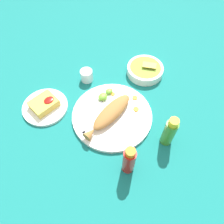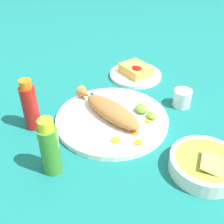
{
  "view_description": "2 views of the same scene",
  "coord_description": "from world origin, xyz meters",
  "px_view_note": "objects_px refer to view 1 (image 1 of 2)",
  "views": [
    {
      "loc": [
        -0.37,
        -0.38,
        0.85
      ],
      "look_at": [
        0.0,
        0.0,
        0.04
      ],
      "focal_mm": 35.0,
      "sensor_mm": 36.0,
      "label": 1
    },
    {
      "loc": [
        0.59,
        -0.42,
        0.56
      ],
      "look_at": [
        0.0,
        0.0,
        0.04
      ],
      "focal_mm": 45.0,
      "sensor_mm": 36.0,
      "label": 2
    }
  ],
  "objects_px": {
    "fork_near": "(97,127)",
    "fried_fish": "(110,114)",
    "fork_far": "(91,119)",
    "main_plate": "(112,115)",
    "hot_sauce_bottle_red": "(129,161)",
    "side_plate_fries": "(45,107)",
    "salt_cup": "(87,76)",
    "guacamole_bowl": "(145,70)",
    "hot_sauce_bottle_green": "(169,132)"
  },
  "relations": [
    {
      "from": "fork_near",
      "to": "fried_fish",
      "type": "bearing_deg",
      "value": -168.22
    },
    {
      "from": "fork_far",
      "to": "main_plate",
      "type": "bearing_deg",
      "value": 130.15
    },
    {
      "from": "hot_sauce_bottle_red",
      "to": "side_plate_fries",
      "type": "relative_size",
      "value": 0.8
    },
    {
      "from": "fried_fish",
      "to": "side_plate_fries",
      "type": "xyz_separation_m",
      "value": [
        -0.18,
        0.26,
        -0.03
      ]
    },
    {
      "from": "salt_cup",
      "to": "guacamole_bowl",
      "type": "xyz_separation_m",
      "value": [
        0.25,
        -0.18,
        -0.0
      ]
    },
    {
      "from": "fork_near",
      "to": "fork_far",
      "type": "bearing_deg",
      "value": -88.99
    },
    {
      "from": "main_plate",
      "to": "fried_fish",
      "type": "distance_m",
      "value": 0.03
    },
    {
      "from": "guacamole_bowl",
      "to": "side_plate_fries",
      "type": "bearing_deg",
      "value": 160.21
    },
    {
      "from": "fork_near",
      "to": "salt_cup",
      "type": "bearing_deg",
      "value": -109.69
    },
    {
      "from": "main_plate",
      "to": "salt_cup",
      "type": "height_order",
      "value": "salt_cup"
    },
    {
      "from": "hot_sauce_bottle_green",
      "to": "salt_cup",
      "type": "relative_size",
      "value": 2.67
    },
    {
      "from": "side_plate_fries",
      "to": "fork_near",
      "type": "bearing_deg",
      "value": -69.29
    },
    {
      "from": "main_plate",
      "to": "guacamole_bowl",
      "type": "xyz_separation_m",
      "value": [
        0.31,
        0.07,
        0.02
      ]
    },
    {
      "from": "fried_fish",
      "to": "hot_sauce_bottle_green",
      "type": "height_order",
      "value": "hot_sauce_bottle_green"
    },
    {
      "from": "main_plate",
      "to": "hot_sauce_bottle_red",
      "type": "height_order",
      "value": "hot_sauce_bottle_red"
    },
    {
      "from": "fork_near",
      "to": "side_plate_fries",
      "type": "relative_size",
      "value": 0.87
    },
    {
      "from": "side_plate_fries",
      "to": "fried_fish",
      "type": "bearing_deg",
      "value": -55.55
    },
    {
      "from": "fork_near",
      "to": "guacamole_bowl",
      "type": "height_order",
      "value": "guacamole_bowl"
    },
    {
      "from": "hot_sauce_bottle_green",
      "to": "guacamole_bowl",
      "type": "bearing_deg",
      "value": 53.89
    },
    {
      "from": "salt_cup",
      "to": "guacamole_bowl",
      "type": "height_order",
      "value": "salt_cup"
    },
    {
      "from": "fork_far",
      "to": "salt_cup",
      "type": "distance_m",
      "value": 0.25
    },
    {
      "from": "fork_near",
      "to": "hot_sauce_bottle_green",
      "type": "relative_size",
      "value": 1.1
    },
    {
      "from": "hot_sauce_bottle_red",
      "to": "guacamole_bowl",
      "type": "bearing_deg",
      "value": 33.58
    },
    {
      "from": "fried_fish",
      "to": "hot_sauce_bottle_red",
      "type": "bearing_deg",
      "value": -123.11
    },
    {
      "from": "fork_near",
      "to": "hot_sauce_bottle_red",
      "type": "bearing_deg",
      "value": 94.64
    },
    {
      "from": "fork_far",
      "to": "guacamole_bowl",
      "type": "distance_m",
      "value": 0.4
    },
    {
      "from": "guacamole_bowl",
      "to": "fork_near",
      "type": "bearing_deg",
      "value": -169.68
    },
    {
      "from": "fork_near",
      "to": "fork_far",
      "type": "distance_m",
      "value": 0.05
    },
    {
      "from": "salt_cup",
      "to": "hot_sauce_bottle_red",
      "type": "bearing_deg",
      "value": -112.26
    },
    {
      "from": "side_plate_fries",
      "to": "salt_cup",
      "type": "bearing_deg",
      "value": -0.72
    },
    {
      "from": "hot_sauce_bottle_red",
      "to": "fork_far",
      "type": "bearing_deg",
      "value": 81.15
    },
    {
      "from": "hot_sauce_bottle_red",
      "to": "guacamole_bowl",
      "type": "xyz_separation_m",
      "value": [
        0.44,
        0.29,
        -0.05
      ]
    },
    {
      "from": "guacamole_bowl",
      "to": "hot_sauce_bottle_red",
      "type": "bearing_deg",
      "value": -146.42
    },
    {
      "from": "main_plate",
      "to": "salt_cup",
      "type": "bearing_deg",
      "value": 75.05
    },
    {
      "from": "side_plate_fries",
      "to": "guacamole_bowl",
      "type": "height_order",
      "value": "guacamole_bowl"
    },
    {
      "from": "side_plate_fries",
      "to": "guacamole_bowl",
      "type": "distance_m",
      "value": 0.53
    },
    {
      "from": "main_plate",
      "to": "salt_cup",
      "type": "distance_m",
      "value": 0.26
    },
    {
      "from": "hot_sauce_bottle_red",
      "to": "guacamole_bowl",
      "type": "height_order",
      "value": "hot_sauce_bottle_red"
    },
    {
      "from": "main_plate",
      "to": "fork_far",
      "type": "bearing_deg",
      "value": 150.06
    },
    {
      "from": "main_plate",
      "to": "hot_sauce_bottle_green",
      "type": "height_order",
      "value": "hot_sauce_bottle_green"
    },
    {
      "from": "main_plate",
      "to": "hot_sauce_bottle_green",
      "type": "bearing_deg",
      "value": -72.42
    },
    {
      "from": "hot_sauce_bottle_green",
      "to": "side_plate_fries",
      "type": "xyz_separation_m",
      "value": [
        -0.27,
        0.5,
        -0.07
      ]
    },
    {
      "from": "fork_near",
      "to": "hot_sauce_bottle_green",
      "type": "bearing_deg",
      "value": 137.55
    },
    {
      "from": "hot_sauce_bottle_green",
      "to": "salt_cup",
      "type": "bearing_deg",
      "value": 91.29
    },
    {
      "from": "main_plate",
      "to": "fried_fish",
      "type": "bearing_deg",
      "value": -174.12
    },
    {
      "from": "fork_near",
      "to": "hot_sauce_bottle_red",
      "type": "distance_m",
      "value": 0.23
    },
    {
      "from": "fried_fish",
      "to": "guacamole_bowl",
      "type": "height_order",
      "value": "fried_fish"
    },
    {
      "from": "salt_cup",
      "to": "side_plate_fries",
      "type": "bearing_deg",
      "value": 179.28
    },
    {
      "from": "hot_sauce_bottle_red",
      "to": "side_plate_fries",
      "type": "distance_m",
      "value": 0.48
    },
    {
      "from": "hot_sauce_bottle_red",
      "to": "salt_cup",
      "type": "bearing_deg",
      "value": 67.74
    }
  ]
}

